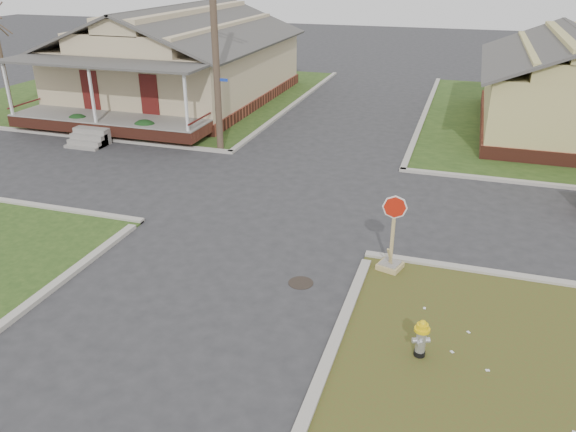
% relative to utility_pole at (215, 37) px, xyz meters
% --- Properties ---
extents(ground, '(120.00, 120.00, 0.00)m').
position_rel_utility_pole_xyz_m(ground, '(4.20, -8.90, -4.66)').
color(ground, '#2C2C2F').
rests_on(ground, ground).
extents(verge_far_left, '(19.00, 19.00, 0.05)m').
position_rel_utility_pole_xyz_m(verge_far_left, '(-8.80, 9.10, -4.64)').
color(verge_far_left, '#274217').
rests_on(verge_far_left, ground).
extents(curbs, '(80.00, 40.00, 0.12)m').
position_rel_utility_pole_xyz_m(curbs, '(4.20, -3.90, -4.66)').
color(curbs, '#AAA59A').
rests_on(curbs, ground).
extents(manhole, '(0.64, 0.64, 0.01)m').
position_rel_utility_pole_xyz_m(manhole, '(6.40, -9.40, -4.66)').
color(manhole, black).
rests_on(manhole, ground).
extents(corner_house, '(10.10, 15.50, 5.30)m').
position_rel_utility_pole_xyz_m(corner_house, '(-5.80, 7.78, -2.38)').
color(corner_house, brown).
rests_on(corner_house, ground).
extents(side_house_yellow, '(7.60, 11.60, 4.70)m').
position_rel_utility_pole_xyz_m(side_house_yellow, '(14.20, 7.60, -2.47)').
color(side_house_yellow, brown).
rests_on(side_house_yellow, ground).
extents(utility_pole, '(1.80, 0.28, 9.00)m').
position_rel_utility_pole_xyz_m(utility_pole, '(0.00, 0.00, 0.00)').
color(utility_pole, '#3D2F23').
rests_on(utility_pole, ground).
extents(tree_far_left, '(0.22, 0.22, 4.90)m').
position_rel_utility_pole_xyz_m(tree_far_left, '(-13.80, 3.10, -2.16)').
color(tree_far_left, '#3D2F23').
rests_on(tree_far_left, verge_far_left).
extents(fire_hydrant, '(0.32, 0.32, 0.86)m').
position_rel_utility_pole_xyz_m(fire_hydrant, '(9.55, -11.44, -4.14)').
color(fire_hydrant, black).
rests_on(fire_hydrant, ground).
extents(stop_sign, '(0.59, 0.58, 2.09)m').
position_rel_utility_pole_xyz_m(stop_sign, '(8.45, -8.05, -4.16)').
color(stop_sign, tan).
rests_on(stop_sign, ground).
extents(hedge_left, '(1.29, 1.06, 0.99)m').
position_rel_utility_pole_xyz_m(hedge_left, '(-7.21, 0.11, -4.12)').
color(hedge_left, '#123413').
rests_on(hedge_left, verge_far_left).
extents(hedge_right, '(1.33, 1.09, 1.01)m').
position_rel_utility_pole_xyz_m(hedge_right, '(-3.64, 0.03, -4.10)').
color(hedge_right, '#123413').
rests_on(hedge_right, verge_far_left).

